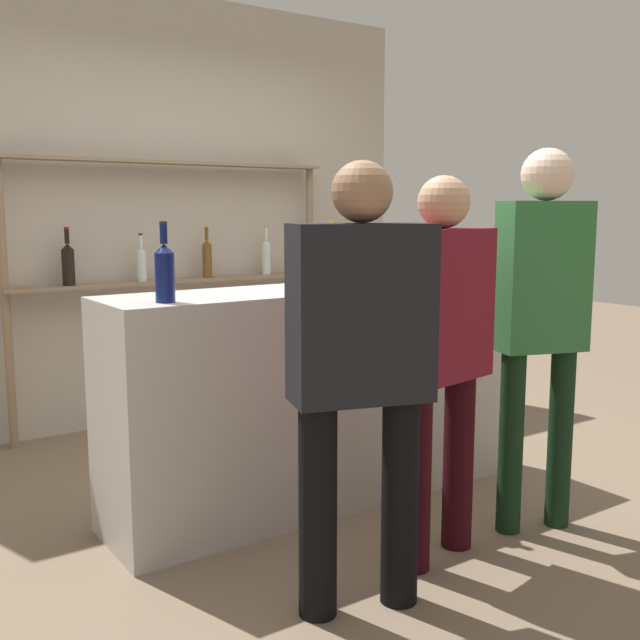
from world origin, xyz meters
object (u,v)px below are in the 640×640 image
wine_glass (397,256)px  customer_left (361,359)px  customer_right (542,306)px  cork_jar (393,270)px  counter_bottle_2 (165,271)px  counter_bottle_1 (358,256)px  counter_bottle_0 (333,261)px  customer_center (440,342)px

wine_glass → customer_left: 1.42m
wine_glass → customer_right: customer_right is taller
customer_right → customer_left: bearing=114.4°
customer_left → cork_jar: bearing=-27.4°
customer_left → customer_right: bearing=-67.1°
cork_jar → customer_right: bearing=-77.8°
counter_bottle_2 → wine_glass: 1.37m
cork_jar → counter_bottle_1: bearing=-166.5°
counter_bottle_0 → customer_left: 1.14m
counter_bottle_0 → wine_glass: bearing=3.9°
counter_bottle_0 → customer_left: customer_left is taller
counter_bottle_0 → cork_jar: 0.33m
counter_bottle_1 → counter_bottle_2: size_ratio=1.14×
customer_right → customer_center: bearing=105.2°
counter_bottle_0 → customer_center: customer_center is taller
counter_bottle_2 → customer_right: 1.59m
counter_bottle_1 → counter_bottle_0: bearing=110.1°
wine_glass → customer_right: size_ratio=0.10×
counter_bottle_2 → customer_right: bearing=-26.3°
customer_center → counter_bottle_0: bearing=-14.7°
customer_left → customer_center: bearing=-57.3°
wine_glass → counter_bottle_0: bearing=-176.1°
counter_bottle_2 → customer_center: (0.87, -0.66, -0.28)m
counter_bottle_0 → customer_center: 0.87m
counter_bottle_2 → customer_center: 1.13m
counter_bottle_1 → customer_center: customer_center is taller
counter_bottle_1 → customer_right: customer_right is taller
counter_bottle_0 → cork_jar: bearing=-12.4°
wine_glass → customer_left: bearing=-135.3°
counter_bottle_1 → counter_bottle_2: counter_bottle_1 is taller
counter_bottle_0 → wine_glass: 0.43m
counter_bottle_1 → customer_center: 0.76m
wine_glass → cork_jar: 0.16m
cork_jar → customer_right: (0.17, -0.79, -0.11)m
cork_jar → customer_right: size_ratio=0.08×
counter_bottle_0 → counter_bottle_2: 0.95m
counter_bottle_2 → customer_left: customer_left is taller
cork_jar → counter_bottle_0: bearing=167.6°
wine_glass → customer_right: bearing=-86.1°
counter_bottle_0 → counter_bottle_2: size_ratio=0.97×
wine_glass → cork_jar: bearing=-137.9°
counter_bottle_2 → customer_left: (0.37, -0.80, -0.26)m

